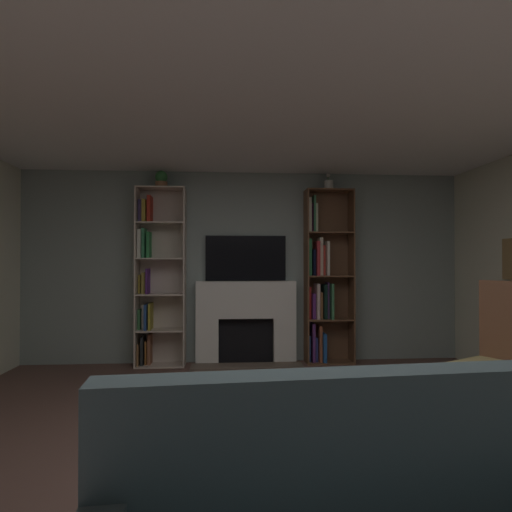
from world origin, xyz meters
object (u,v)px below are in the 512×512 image
Objects in this scene: bookshelf_right at (323,281)px; bookshelf_left at (156,277)px; vase_with_flowers at (329,184)px; tv at (246,258)px; fireplace at (246,320)px; armchair at (506,358)px; potted_plant at (161,180)px.

bookshelf_left is at bearing -179.88° from bookshelf_right.
tv is at bearing 173.69° from vase_with_flowers.
vase_with_flowers reaches higher than bookshelf_left.
tv reaches higher than fireplace.
tv is 3.24m from armchair.
fireplace is 2.09m from vase_with_flowers.
bookshelf_left is 3.96m from armchair.
potted_plant is 1.00× the size of vase_with_flowers.
vase_with_flowers reaches higher than tv.
fireplace is at bearing 129.14° from armchair.
armchair is (3.11, -2.38, -0.57)m from bookshelf_left.
bookshelf_right is 2.61m from armchair.
tv reaches higher than armchair.
vase_with_flowers is at bearing -2.51° from fireplace.
bookshelf_left is 10.35× the size of vase_with_flowers.
bookshelf_right is at bearing 1.04° from potted_plant.
tv is (0.00, 0.07, 0.81)m from fireplace.
tv is at bearing 6.29° from potted_plant.
potted_plant is 0.19× the size of armchair.
vase_with_flowers is at bearing 110.14° from armchair.
bookshelf_left is 2.18m from bookshelf_right.
armchair is at bearing -37.42° from bookshelf_left.
bookshelf_right is (1.01, -0.08, -0.30)m from tv.
bookshelf_left is 2.56m from vase_with_flowers.
bookshelf_left is 1.00× the size of bookshelf_right.
bookshelf_right reaches higher than tv.
armchair is at bearing -69.86° from vase_with_flowers.
fireplace is 1.29m from bookshelf_left.
bookshelf_left reaches higher than armchair.
tv is 4.82× the size of vase_with_flowers.
tv is 1.06m from bookshelf_right.
bookshelf_right is 10.39× the size of potted_plant.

